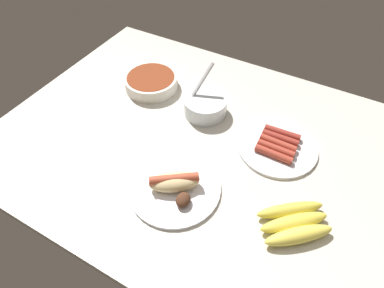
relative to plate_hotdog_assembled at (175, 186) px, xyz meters
The scene contains 6 objects.
ground_plane 19.21cm from the plate_hotdog_assembled, 80.27° to the right, with size 120.00×90.00×3.00cm, color beige.
plate_hotdog_assembled is the anchor object (origin of this frame).
bowl_coleslaw 31.40cm from the plate_hotdog_assembled, 77.13° to the right, with size 13.90×13.90×15.32cm.
bowl_chili 44.39cm from the plate_hotdog_assembled, 48.25° to the right, with size 18.37×18.37×4.50cm.
plate_sausages 32.95cm from the plate_hotdog_assembled, 124.64° to the right, with size 23.42×23.42×3.11cm.
banana_bunch 30.87cm from the plate_hotdog_assembled, behind, with size 19.02×19.20×3.80cm.
Camera 1 is at (-30.49, 58.67, 71.53)cm, focal length 30.21 mm.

